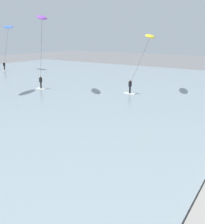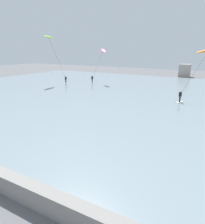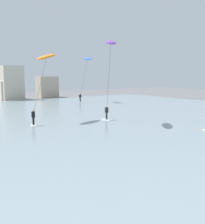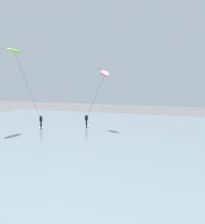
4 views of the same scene
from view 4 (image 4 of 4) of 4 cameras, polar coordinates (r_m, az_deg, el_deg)
The scene contains 2 objects.
kitesurfer_lime at distance 43.02m, azimuth -14.51°, elevation 9.12°, with size 4.54×3.55×10.00m.
kitesurfer_pink at distance 42.88m, azimuth 0.06°, elevation 5.74°, with size 3.61×3.55×7.51m.
Camera 4 is at (4.69, 0.53, 5.78)m, focal length 53.24 mm.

